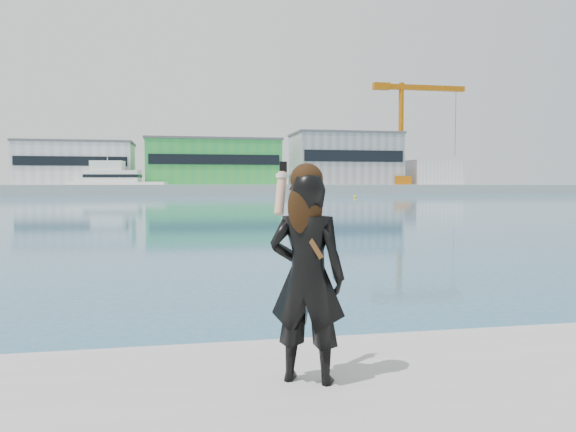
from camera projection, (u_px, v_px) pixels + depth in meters
name	position (u px, v px, depth m)	size (l,w,h in m)	color
far_quay	(178.00, 189.00, 131.36)	(320.00, 40.00, 2.00)	#9E9E99
warehouse_white	(77.00, 163.00, 124.76)	(24.48, 15.35, 9.50)	silver
warehouse_green	(213.00, 162.00, 130.58)	(30.60, 16.36, 10.50)	green
warehouse_grey_right	(345.00, 159.00, 136.76)	(25.50, 15.35, 12.50)	gray
ancillary_shed	(432.00, 172.00, 139.30)	(12.00, 10.00, 6.00)	silver
dock_crane	(406.00, 129.00, 133.08)	(23.00, 4.00, 24.00)	#C9640B
flagpole_right	(278.00, 164.00, 126.53)	(1.28, 0.16, 8.00)	silver
motor_yacht	(116.00, 182.00, 116.57)	(20.08, 7.91, 9.12)	white
buoy_near	(355.00, 198.00, 88.62)	(0.50, 0.50, 0.50)	yellow
woman	(307.00, 271.00, 4.01)	(0.65, 0.56, 1.59)	black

